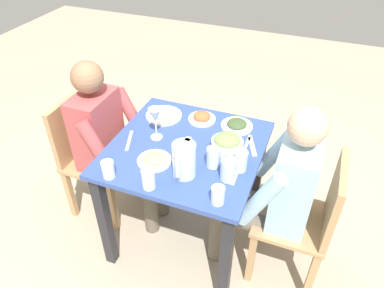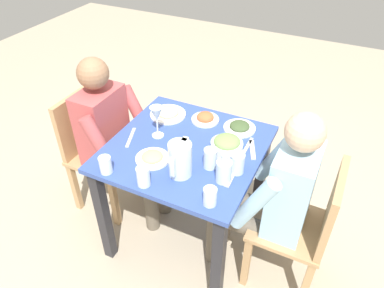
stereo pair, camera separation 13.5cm
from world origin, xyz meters
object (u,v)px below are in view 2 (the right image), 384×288
at_px(water_pitcher, 180,159).
at_px(water_glass_near_left, 210,197).
at_px(plate_rice_curry, 205,118).
at_px(plate_dolmas, 240,127).
at_px(water_glass_far_left, 143,177).
at_px(wine_glass, 157,116).
at_px(chair_far, 306,224).
at_px(diner_far, 273,193).
at_px(salad_bowl, 227,144).
at_px(water_glass_by_pitcher, 105,165).
at_px(plate_fries, 152,157).
at_px(water_glass_near_right, 237,163).
at_px(plate_beans, 168,113).
at_px(diner_near, 115,137).
at_px(water_glass_far_right, 210,158).
at_px(oil_carafe, 224,172).
at_px(chair_near, 94,146).
at_px(dining_table, 186,165).

bearing_deg(water_pitcher, water_glass_near_left, 60.13).
bearing_deg(plate_rice_curry, water_pitcher, 9.72).
distance_m(plate_rice_curry, plate_dolmas, 0.22).
height_order(water_glass_far_left, wine_glass, wine_glass).
relative_size(chair_far, diner_far, 0.75).
bearing_deg(salad_bowl, water_glass_by_pitcher, -48.46).
relative_size(plate_fries, plate_rice_curry, 1.08).
xyz_separation_m(water_pitcher, water_glass_near_left, (0.13, 0.22, -0.05)).
relative_size(diner_far, plate_fries, 6.24).
bearing_deg(water_glass_near_right, chair_far, 98.01).
distance_m(diner_far, plate_beans, 0.83).
relative_size(diner_near, water_glass_far_right, 10.27).
relative_size(water_glass_far_right, oil_carafe, 0.68).
xyz_separation_m(chair_near, wine_glass, (0.01, 0.54, 0.41)).
bearing_deg(chair_far, salad_bowl, -99.52).
distance_m(water_glass_near_left, wine_glass, 0.62).
height_order(water_pitcher, water_glass_by_pitcher, water_pitcher).
distance_m(diner_near, wine_glass, 0.43).
height_order(water_pitcher, water_glass_far_left, water_pitcher).
bearing_deg(diner_near, plate_rice_curry, 115.95).
bearing_deg(plate_fries, plate_dolmas, 145.71).
relative_size(chair_far, salad_bowl, 4.82).
bearing_deg(salad_bowl, dining_table, -73.81).
height_order(diner_near, water_glass_by_pitcher, diner_near).
distance_m(plate_fries, plate_dolmas, 0.58).
height_order(diner_far, plate_beans, diner_far).
height_order(water_pitcher, water_glass_near_right, water_pitcher).
bearing_deg(water_glass_far_right, plate_beans, -127.66).
relative_size(water_pitcher, plate_beans, 0.84).
distance_m(diner_far, water_pitcher, 0.54).
bearing_deg(water_glass_by_pitcher, plate_beans, 177.58).
relative_size(water_glass_near_right, wine_glass, 0.58).
bearing_deg(diner_near, salad_bowl, 92.35).
bearing_deg(plate_dolmas, diner_far, 45.04).
bearing_deg(chair_near, diner_far, 87.50).
xyz_separation_m(plate_rice_curry, water_glass_near_left, (0.63, 0.31, 0.03)).
xyz_separation_m(plate_fries, water_glass_near_right, (-0.11, 0.44, 0.04)).
bearing_deg(water_glass_by_pitcher, wine_glass, 168.48).
xyz_separation_m(diner_near, plate_dolmas, (-0.26, 0.75, 0.14)).
relative_size(diner_far, water_glass_far_left, 11.07).
bearing_deg(diner_far, chair_near, -92.50).
distance_m(salad_bowl, water_glass_by_pitcher, 0.66).
bearing_deg(diner_far, water_pitcher, -66.38).
height_order(water_pitcher, salad_bowl, water_pitcher).
relative_size(dining_table, plate_rice_curry, 4.93).
distance_m(plate_dolmas, water_glass_by_pitcher, 0.83).
xyz_separation_m(plate_fries, plate_dolmas, (-0.48, 0.33, 0.00)).
xyz_separation_m(chair_near, water_glass_far_left, (0.40, 0.68, 0.32)).
distance_m(diner_near, plate_dolmas, 0.80).
bearing_deg(water_glass_near_right, diner_near, -97.35).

